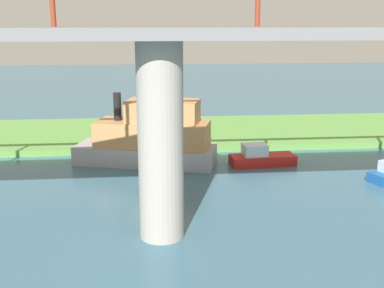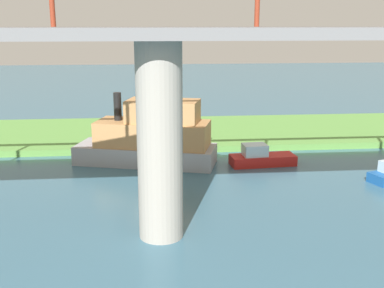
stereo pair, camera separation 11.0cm
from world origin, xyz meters
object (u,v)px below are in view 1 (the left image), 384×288
Objects in this scene: person_on_bank at (121,136)px; skiff_small at (150,138)px; pontoon_yellow at (261,157)px; mooring_post at (160,140)px; bridge_pylon at (161,143)px.

skiff_small is at bearing 122.11° from person_on_bank.
skiff_small is 7.91m from pontoon_yellow.
person_on_bank reaches higher than mooring_post.
bridge_pylon is at bearing 88.66° from mooring_post.
bridge_pylon reaches higher than person_on_bank.
person_on_bank is at bearing -57.89° from skiff_small.
person_on_bank is at bearing -8.80° from mooring_post.
person_on_bank is 4.30m from skiff_small.
person_on_bank is 3.08m from mooring_post.
pontoon_yellow is at bearing 148.67° from mooring_post.
skiff_small reaches higher than mooring_post.
mooring_post is at bearing -103.98° from skiff_small.
mooring_post is at bearing -91.34° from bridge_pylon.
bridge_pylon is 9.98× the size of mooring_post.
bridge_pylon reaches higher than mooring_post.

